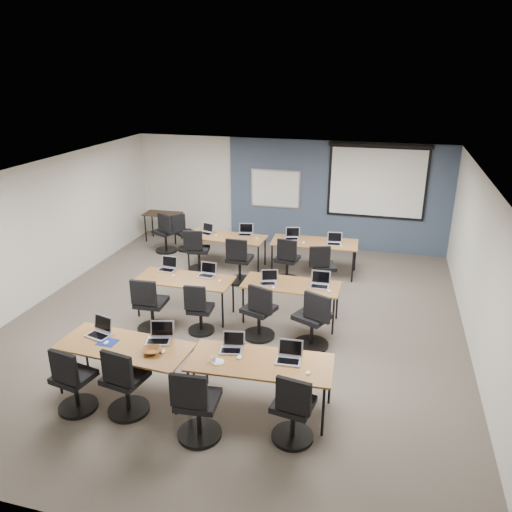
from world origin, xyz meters
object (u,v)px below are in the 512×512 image
(task_chair_2, at_px, (196,410))
(task_chair_6, at_px, (259,316))
(laptop_6, at_px, (269,280))
(laptop_11, at_px, (334,241))
(laptop_8, at_px, (207,231))
(task_chair_8, at_px, (197,254))
(training_table_front_left, at_px, (125,348))
(task_chair_5, at_px, (199,313))
(whiteboard, at_px, (275,189))
(task_chair_3, at_px, (293,413))
(laptop_5, at_px, (207,272))
(laptop_7, at_px, (320,283))
(task_chair_0, at_px, (73,385))
(task_chair_1, at_px, (125,387))
(training_table_mid_right, at_px, (291,286))
(spare_chair_a, at_px, (184,236))
(laptop_0, at_px, (100,331))
(training_table_back_right, at_px, (314,244))
(laptop_2, at_px, (232,346))
(laptop_3, at_px, (289,356))
(laptop_1, at_px, (160,336))
(laptop_10, at_px, (292,236))
(training_table_back_left, at_px, (227,238))
(laptop_9, at_px, (245,232))
(training_table_front_right, at_px, (260,364))
(laptop_4, at_px, (168,267))
(projector_screen, at_px, (378,177))
(spare_chair_b, at_px, (165,236))
(training_table_mid_left, at_px, (185,281))
(task_chair_10, at_px, (287,263))
(task_chair_9, at_px, (239,264))
(task_chair_11, at_px, (322,271))
(task_chair_7, at_px, (313,324))
(task_chair_4, at_px, (150,309))
(utility_table, at_px, (163,216))

(task_chair_2, distance_m, task_chair_6, 2.59)
(laptop_6, height_order, laptop_11, laptop_11)
(laptop_8, height_order, task_chair_8, task_chair_8)
(training_table_front_left, relative_size, task_chair_5, 1.98)
(whiteboard, bearing_deg, task_chair_3, -75.27)
(laptop_5, xyz_separation_m, laptop_7, (2.09, 0.07, 0.00))
(task_chair_0, xyz_separation_m, task_chair_1, (0.70, 0.13, 0.01))
(training_table_mid_right, distance_m, task_chair_6, 0.89)
(task_chair_0, bearing_deg, spare_chair_a, 109.72)
(task_chair_5, xyz_separation_m, task_chair_8, (-1.06, 2.65, 0.02))
(laptop_0, height_order, task_chair_8, task_chair_8)
(laptop_0, xyz_separation_m, laptop_5, (0.74, 2.45, -0.00))
(training_table_back_right, relative_size, laptop_2, 6.20)
(task_chair_6, bearing_deg, laptop_3, -43.86)
(task_chair_3, bearing_deg, task_chair_6, 123.04)
(laptop_1, relative_size, task_chair_2, 0.33)
(laptop_10, height_order, laptop_11, laptop_10)
(training_table_back_left, height_order, laptop_9, laptop_9)
(training_table_front_right, height_order, laptop_4, laptop_4)
(projector_screen, distance_m, laptop_1, 7.10)
(laptop_3, height_order, spare_chair_b, spare_chair_b)
(training_table_mid_left, bearing_deg, laptop_11, 47.02)
(task_chair_10, bearing_deg, laptop_5, -114.97)
(task_chair_9, relative_size, spare_chair_a, 1.09)
(task_chair_5, bearing_deg, training_table_front_left, -107.89)
(task_chair_0, distance_m, laptop_3, 2.90)
(training_table_front_right, xyz_separation_m, laptop_7, (0.41, 2.61, 0.11))
(training_table_mid_left, relative_size, task_chair_3, 1.76)
(laptop_0, distance_m, task_chair_0, 0.89)
(task_chair_10, xyz_separation_m, task_chair_11, (0.80, -0.23, 0.00))
(task_chair_2, bearing_deg, task_chair_8, 106.60)
(laptop_3, bearing_deg, task_chair_5, 137.12)
(laptop_6, height_order, task_chair_7, task_chair_7)
(laptop_2, xyz_separation_m, spare_chair_b, (-3.36, 5.09, -0.37))
(task_chair_4, distance_m, utility_table, 4.93)
(laptop_1, distance_m, task_chair_6, 1.97)
(training_table_back_left, distance_m, laptop_8, 0.53)
(training_table_back_right, xyz_separation_m, laptop_10, (-0.52, 0.08, 0.10))
(projector_screen, bearing_deg, laptop_5, -124.58)
(task_chair_4, xyz_separation_m, laptop_8, (-0.17, 3.33, 0.36))
(laptop_7, bearing_deg, task_chair_7, -89.75)
(laptop_0, height_order, laptop_3, laptop_0)
(training_table_back_left, relative_size, task_chair_3, 1.76)
(laptop_7, bearing_deg, laptop_10, 110.40)
(training_table_mid_left, relative_size, task_chair_9, 1.71)
(training_table_back_right, height_order, laptop_3, laptop_3)
(laptop_3, xyz_separation_m, laptop_7, (0.05, 2.47, 0.00))
(task_chair_2, height_order, task_chair_10, task_chair_2)
(task_chair_1, relative_size, spare_chair_a, 1.09)
(laptop_8, relative_size, spare_chair_b, 0.30)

